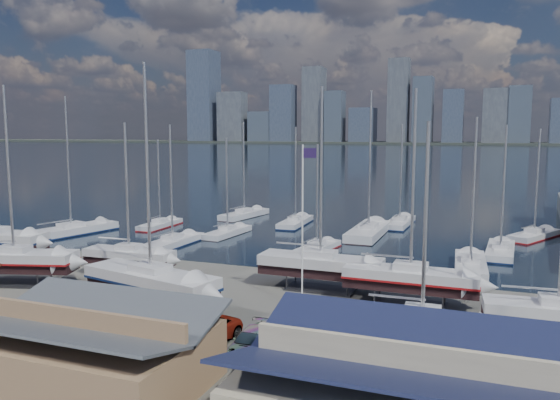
% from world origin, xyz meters
% --- Properties ---
extents(ground, '(1400.00, 1400.00, 0.00)m').
position_xyz_m(ground, '(0.00, -10.00, 0.00)').
color(ground, '#605E59').
rests_on(ground, ground).
extents(water, '(1400.00, 600.00, 0.40)m').
position_xyz_m(water, '(0.00, 300.00, -0.15)').
color(water, '#172336').
rests_on(water, ground).
extents(far_shore, '(1400.00, 80.00, 2.20)m').
position_xyz_m(far_shore, '(0.00, 560.00, 1.10)').
color(far_shore, '#2D332D').
rests_on(far_shore, ground).
extents(skyline, '(639.14, 43.80, 107.69)m').
position_xyz_m(skyline, '(-7.83, 553.76, 39.09)').
color(skyline, '#475166').
rests_on(skyline, far_shore).
extents(shed_grey, '(12.60, 8.40, 4.17)m').
position_xyz_m(shed_grey, '(0.00, -26.00, 2.15)').
color(shed_grey, '#8C6B4C').
rests_on(shed_grey, ground).
extents(shed_blue, '(13.65, 9.45, 4.71)m').
position_xyz_m(shed_blue, '(16.00, -26.00, 2.42)').
color(shed_blue, '#BFB293').
rests_on(shed_blue, ground).
extents(sailboat_cradle_1, '(10.91, 5.84, 16.92)m').
position_xyz_m(sailboat_cradle_1, '(-18.79, -12.82, 2.12)').
color(sailboat_cradle_1, '#2D2D33').
rests_on(sailboat_cradle_1, ground).
extents(sailboat_cradle_2, '(8.49, 2.66, 13.90)m').
position_xyz_m(sailboat_cradle_2, '(-11.03, -7.30, 1.97)').
color(sailboat_cradle_2, '#2D2D33').
rests_on(sailboat_cradle_2, ground).
extents(sailboat_cradle_3, '(11.59, 5.49, 17.91)m').
position_xyz_m(sailboat_cradle_3, '(-3.85, -14.57, 2.17)').
color(sailboat_cradle_3, '#2D2D33').
rests_on(sailboat_cradle_3, ground).
extents(sailboat_cradle_4, '(10.26, 2.90, 16.68)m').
position_xyz_m(sailboat_cradle_4, '(6.29, -5.12, 2.11)').
color(sailboat_cradle_4, '#2D2D33').
rests_on(sailboat_cradle_4, ground).
extents(sailboat_cradle_5, '(8.39, 2.54, 13.66)m').
position_xyz_m(sailboat_cradle_5, '(15.68, -16.06, 1.95)').
color(sailboat_cradle_5, '#2D2D33').
rests_on(sailboat_cradle_5, ground).
extents(sailboat_cradle_6, '(10.05, 2.85, 16.21)m').
position_xyz_m(sailboat_cradle_6, '(13.80, -6.61, 2.08)').
color(sailboat_cradle_6, '#2D2D33').
rests_on(sailboat_cradle_6, ground).
extents(sailboat_cradle_7, '(8.88, 3.13, 14.35)m').
position_xyz_m(sailboat_cradle_7, '(23.30, -11.34, 1.99)').
color(sailboat_cradle_7, '#2D2D33').
rests_on(sailboat_cradle_7, ground).
extents(sailboat_moored_0, '(6.29, 12.69, 18.28)m').
position_xyz_m(sailboat_moored_0, '(-30.25, 6.97, 0.31)').
color(sailboat_moored_0, black).
rests_on(sailboat_moored_0, water).
extents(sailboat_moored_1, '(2.52, 8.46, 12.59)m').
position_xyz_m(sailboat_moored_1, '(-22.75, 15.66, 0.31)').
color(sailboat_moored_1, black).
rests_on(sailboat_moored_1, water).
extents(sailboat_moored_2, '(4.43, 10.41, 15.23)m').
position_xyz_m(sailboat_moored_2, '(-15.55, 27.71, 0.32)').
color(sailboat_moored_2, black).
rests_on(sailboat_moored_2, water).
extents(sailboat_moored_3, '(3.03, 9.80, 14.53)m').
position_xyz_m(sailboat_moored_3, '(-14.47, 5.51, 0.31)').
color(sailboat_moored_3, black).
rests_on(sailboat_moored_3, water).
extents(sailboat_moored_4, '(3.07, 8.71, 12.91)m').
position_xyz_m(sailboat_moored_4, '(-11.47, 13.62, 0.32)').
color(sailboat_moored_4, black).
rests_on(sailboat_moored_4, water).
extents(sailboat_moored_5, '(3.05, 9.70, 14.37)m').
position_xyz_m(sailboat_moored_5, '(-5.89, 23.79, 0.31)').
color(sailboat_moored_5, black).
rests_on(sailboat_moored_5, water).
extents(sailboat_moored_6, '(3.54, 8.49, 12.31)m').
position_xyz_m(sailboat_moored_6, '(1.85, 8.56, 0.31)').
color(sailboat_moored_6, black).
rests_on(sailboat_moored_6, water).
extents(sailboat_moored_7, '(3.61, 12.59, 18.97)m').
position_xyz_m(sailboat_moored_7, '(5.28, 19.67, 0.33)').
color(sailboat_moored_7, black).
rests_on(sailboat_moored_7, water).
extents(sailboat_moored_8, '(3.16, 9.99, 14.78)m').
position_xyz_m(sailboat_moored_8, '(7.87, 28.54, 0.31)').
color(sailboat_moored_8, black).
rests_on(sailboat_moored_8, water).
extents(sailboat_moored_9, '(3.28, 10.13, 15.11)m').
position_xyz_m(sailboat_moored_9, '(17.80, 6.21, 0.32)').
color(sailboat_moored_9, black).
rests_on(sailboat_moored_9, water).
extents(sailboat_moored_10, '(3.25, 9.81, 14.46)m').
position_xyz_m(sailboat_moored_10, '(20.62, 13.98, 0.31)').
color(sailboat_moored_10, black).
rests_on(sailboat_moored_10, water).
extents(sailboat_moored_11, '(6.76, 9.55, 14.08)m').
position_xyz_m(sailboat_moored_11, '(24.68, 24.90, 0.31)').
color(sailboat_moored_11, black).
rests_on(sailboat_moored_11, water).
extents(car_a, '(1.93, 4.72, 1.60)m').
position_xyz_m(car_a, '(-10.41, -18.18, 0.80)').
color(car_a, gray).
rests_on(car_a, ground).
extents(car_b, '(4.50, 1.84, 1.45)m').
position_xyz_m(car_b, '(-4.06, -21.02, 0.72)').
color(car_b, gray).
rests_on(car_b, ground).
extents(car_c, '(3.76, 6.16, 1.60)m').
position_xyz_m(car_c, '(2.83, -19.21, 0.80)').
color(car_c, gray).
rests_on(car_c, ground).
extents(car_d, '(2.09, 4.90, 1.41)m').
position_xyz_m(car_d, '(6.21, -19.15, 0.70)').
color(car_d, gray).
rests_on(car_d, ground).
extents(flagpole, '(1.07, 0.12, 12.17)m').
position_xyz_m(flagpole, '(6.43, -10.07, 7.02)').
color(flagpole, white).
rests_on(flagpole, ground).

